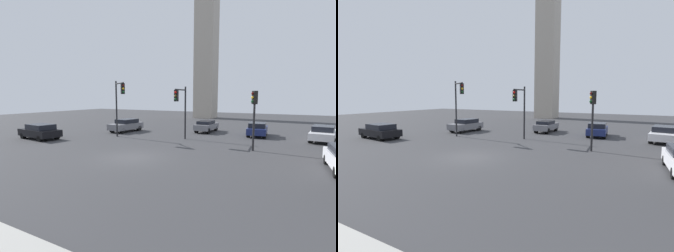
# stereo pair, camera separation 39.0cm
# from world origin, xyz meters

# --- Properties ---
(ground_plane) EXTENTS (101.26, 101.26, 0.00)m
(ground_plane) POSITION_xyz_m (0.00, 0.00, 0.00)
(ground_plane) COLOR #38383A
(traffic_light_0) EXTENTS (0.47, 0.47, 4.59)m
(traffic_light_0) POSITION_xyz_m (6.93, 6.14, 3.23)
(traffic_light_0) COLOR black
(traffic_light_0) RESTS_ON ground_plane
(traffic_light_1) EXTENTS (2.42, 1.85, 5.73)m
(traffic_light_1) POSITION_xyz_m (-5.83, 5.94, 4.02)
(traffic_light_1) COLOR black
(traffic_light_1) RESTS_ON ground_plane
(traffic_light_2) EXTENTS (0.43, 2.69, 5.11)m
(traffic_light_2) POSITION_xyz_m (0.15, 7.50, 3.55)
(traffic_light_2) COLOR black
(traffic_light_2) RESTS_ON ground_plane
(car_0) EXTENTS (2.28, 4.42, 1.48)m
(car_0) POSITION_xyz_m (-8.34, 10.16, 0.78)
(car_0) COLOR slate
(car_0) RESTS_ON ground_plane
(car_1) EXTENTS (4.64, 2.46, 1.47)m
(car_1) POSITION_xyz_m (-12.52, 1.89, 0.76)
(car_1) COLOR black
(car_1) RESTS_ON ground_plane
(car_2) EXTENTS (2.49, 4.83, 1.45)m
(car_2) POSITION_xyz_m (11.90, 13.53, 0.77)
(car_2) COLOR silver
(car_2) RESTS_ON ground_plane
(car_3) EXTENTS (1.70, 4.10, 1.34)m
(car_3) POSITION_xyz_m (0.22, 14.31, 0.73)
(car_3) COLOR slate
(car_3) RESTS_ON ground_plane
(car_4) EXTENTS (2.18, 4.18, 1.44)m
(car_4) POSITION_xyz_m (6.01, 13.91, 0.75)
(car_4) COLOR navy
(car_4) RESTS_ON ground_plane
(skyline_tower) EXTENTS (3.70, 3.70, 25.43)m
(skyline_tower) POSITION_xyz_m (-6.79, 33.06, 12.71)
(skyline_tower) COLOR #A89E8E
(skyline_tower) RESTS_ON ground_plane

